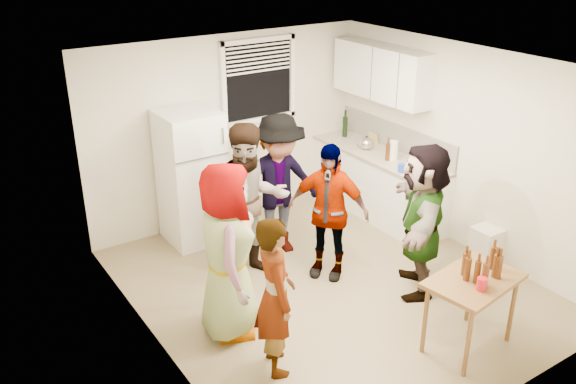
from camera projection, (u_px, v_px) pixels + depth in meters
room at (329, 285)px, 6.90m from camera, size 4.00×4.50×2.50m
window at (259, 81)px, 8.06m from camera, size 1.12×0.10×1.06m
refrigerator at (192, 177)px, 7.61m from camera, size 0.70×0.70×1.70m
counter_lower at (377, 185)px, 8.46m from camera, size 0.60×2.20×0.86m
countertop at (379, 154)px, 8.28m from camera, size 0.64×2.22×0.04m
backsplash at (396, 137)px, 8.34m from camera, size 0.03×2.20×0.36m
upper_cabinets at (381, 72)px, 8.07m from camera, size 0.34×1.60×0.70m
kettle at (366, 149)px, 8.41m from camera, size 0.29×0.26×0.20m
paper_towel at (393, 159)px, 8.04m from camera, size 0.12×0.12×0.26m
wine_bottle at (345, 136)px, 8.92m from camera, size 0.07×0.07×0.29m
beer_bottle_counter at (387, 160)px, 8.02m from camera, size 0.06×0.06×0.23m
blue_cup at (401, 172)px, 7.62m from camera, size 0.08×0.08×0.11m
picture_frame at (373, 138)px, 8.65m from camera, size 0.02×0.16×0.14m
trash_bin at (486, 244)px, 7.27m from camera, size 0.32×0.32×0.46m
serving_table at (465, 346)px, 5.91m from camera, size 0.98×0.73×0.76m
beer_bottle_table at (476, 282)px, 5.55m from camera, size 0.06×0.06×0.22m
red_cup at (481, 290)px, 5.43m from camera, size 0.09×0.09×0.12m
guest_grey at (231, 329)px, 6.15m from camera, size 1.99×1.53×0.57m
guest_stripe at (276, 365)px, 5.65m from camera, size 1.62×1.01×0.36m
guest_back_left at (253, 274)px, 7.11m from camera, size 1.28×1.99×0.69m
guest_back_right at (279, 250)px, 7.64m from camera, size 1.40×1.92×0.66m
guest_black at (326, 273)px, 7.15m from camera, size 1.85×1.71×0.39m
guest_orange at (415, 288)px, 6.85m from camera, size 2.34×2.33×0.51m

